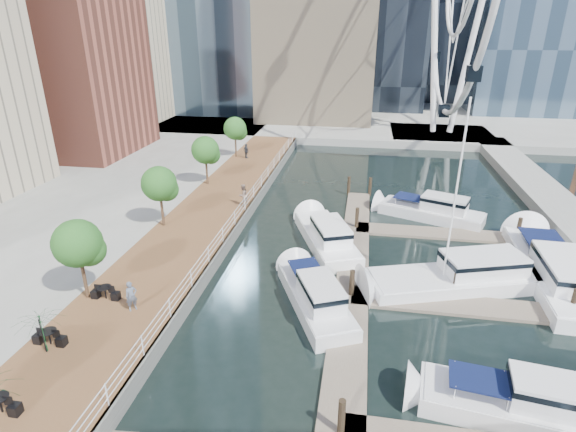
{
  "coord_description": "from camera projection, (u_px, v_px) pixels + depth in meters",
  "views": [
    {
      "loc": [
        3.16,
        -15.07,
        14.75
      ],
      "look_at": [
        -1.6,
        12.63,
        3.0
      ],
      "focal_mm": 28.0,
      "sensor_mm": 36.0,
      "label": 1
    }
  ],
  "objects": [
    {
      "name": "seawall",
      "position": [
        237.0,
        231.0,
        34.27
      ],
      "size": [
        0.25,
        60.0,
        1.0
      ],
      "primitive_type": "cube",
      "color": "#595954",
      "rests_on": "ground"
    },
    {
      "name": "cafe_tables",
      "position": [
        27.0,
        368.0,
        19.17
      ],
      "size": [
        2.5,
        13.7,
        0.74
      ],
      "color": "black",
      "rests_on": "ground"
    },
    {
      "name": "railing",
      "position": [
        235.0,
        218.0,
        33.89
      ],
      "size": [
        0.1,
        60.0,
        1.05
      ],
      "primitive_type": null,
      "color": "white",
      "rests_on": "boardwalk"
    },
    {
      "name": "pedestrian_mid",
      "position": [
        243.0,
        195.0,
        37.38
      ],
      "size": [
        1.06,
        1.15,
        1.89
      ],
      "primitive_type": "imported",
      "rotation": [
        0.0,
        0.0,
        -2.06
      ],
      "color": "#7D6456",
      "rests_on": "boardwalk"
    },
    {
      "name": "boardwalk",
      "position": [
        199.0,
        228.0,
        34.74
      ],
      "size": [
        6.0,
        60.0,
        1.0
      ],
      "primitive_type": "cube",
      "color": "brown",
      "rests_on": "ground"
    },
    {
      "name": "pier",
      "position": [
        440.0,
        136.0,
        64.79
      ],
      "size": [
        14.0,
        12.0,
        1.0
      ],
      "primitive_type": "cube",
      "color": "gray",
      "rests_on": "ground"
    },
    {
      "name": "street_trees",
      "position": [
        159.0,
        184.0,
        32.75
      ],
      "size": [
        2.6,
        42.6,
        4.6
      ],
      "color": "#3F2B1C",
      "rests_on": "ground"
    },
    {
      "name": "pedestrian_far",
      "position": [
        246.0,
        151.0,
        51.29
      ],
      "size": [
        1.01,
        0.97,
        1.69
      ],
      "primitive_type": "imported",
      "rotation": [
        0.0,
        0.0,
        2.41
      ],
      "color": "#2E3239",
      "rests_on": "boardwalk"
    },
    {
      "name": "floating_docks",
      "position": [
        434.0,
        280.0,
        27.53
      ],
      "size": [
        16.0,
        34.0,
        2.6
      ],
      "color": "#6D6051",
      "rests_on": "ground"
    },
    {
      "name": "yacht_foreground",
      "position": [
        521.0,
        419.0,
        18.37
      ],
      "size": [
        9.21,
        3.6,
        2.15
      ],
      "primitive_type": null,
      "rotation": [
        0.0,
        0.0,
        1.43
      ],
      "color": "silver",
      "rests_on": "ground"
    },
    {
      "name": "moored_yachts",
      "position": [
        450.0,
        285.0,
        27.92
      ],
      "size": [
        19.74,
        31.73,
        11.5
      ],
      "color": "white",
      "rests_on": "ground"
    },
    {
      "name": "ground",
      "position": [
        275.0,
        389.0,
        19.89
      ],
      "size": [
        520.0,
        520.0,
        0.0
      ],
      "primitive_type": "plane",
      "color": "black",
      "rests_on": "ground"
    },
    {
      "name": "pedestrian_near",
      "position": [
        131.0,
        296.0,
        23.46
      ],
      "size": [
        0.71,
        0.71,
        1.66
      ],
      "primitive_type": "imported",
      "rotation": [
        0.0,
        0.0,
        0.77
      ],
      "color": "#4C5666",
      "rests_on": "boardwalk"
    },
    {
      "name": "land_far",
      "position": [
        355.0,
        90.0,
        112.44
      ],
      "size": [
        200.0,
        114.0,
        1.0
      ],
      "primitive_type": "cube",
      "color": "gray",
      "rests_on": "ground"
    }
  ]
}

